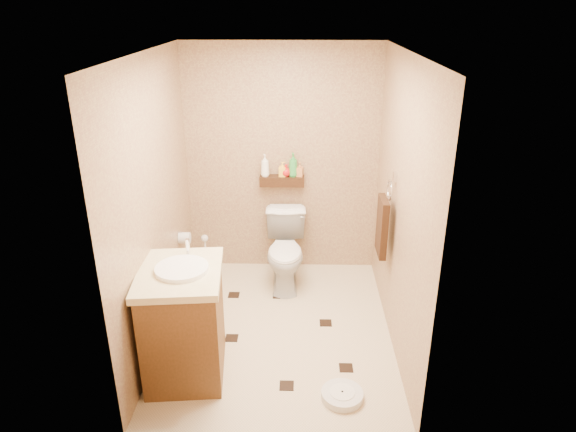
{
  "coord_description": "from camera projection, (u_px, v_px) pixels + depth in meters",
  "views": [
    {
      "loc": [
        0.19,
        -3.87,
        2.75
      ],
      "look_at": [
        0.09,
        0.25,
        1.01
      ],
      "focal_mm": 32.0,
      "sensor_mm": 36.0,
      "label": 1
    }
  ],
  "objects": [
    {
      "name": "ceiling",
      "position": [
        275.0,
        52.0,
        3.7
      ],
      "size": [
        2.0,
        2.5,
        0.02
      ],
      "primitive_type": "cube",
      "color": "silver",
      "rests_on": "wall_back"
    },
    {
      "name": "bottle_c",
      "position": [
        286.0,
        170.0,
        5.27
      ],
      "size": [
        0.11,
        0.11,
        0.13
      ],
      "primitive_type": "imported",
      "rotation": [
        0.0,
        0.0,
        1.72
      ],
      "color": "red",
      "rests_on": "wall_shelf"
    },
    {
      "name": "bottle_a",
      "position": [
        265.0,
        166.0,
        5.26
      ],
      "size": [
        0.11,
        0.11,
        0.23
      ],
      "primitive_type": "imported",
      "rotation": [
        0.0,
        0.0,
        3.44
      ],
      "color": "white",
      "rests_on": "wall_shelf"
    },
    {
      "name": "wall_shelf",
      "position": [
        282.0,
        181.0,
        5.32
      ],
      "size": [
        0.46,
        0.14,
        0.1
      ],
      "primitive_type": "cube",
      "color": "#3B2310",
      "rests_on": "wall_back"
    },
    {
      "name": "ground",
      "position": [
        278.0,
        330.0,
        4.63
      ],
      "size": [
        2.5,
        2.5,
        0.0
      ],
      "primitive_type": "plane",
      "color": "beige",
      "rests_on": "ground"
    },
    {
      "name": "wall_right",
      "position": [
        400.0,
        208.0,
        4.15
      ],
      "size": [
        0.04,
        2.5,
        2.4
      ],
      "primitive_type": "cube",
      "color": "tan",
      "rests_on": "ground"
    },
    {
      "name": "bottle_e",
      "position": [
        300.0,
        170.0,
        5.26
      ],
      "size": [
        0.08,
        0.08,
        0.15
      ],
      "primitive_type": "imported",
      "rotation": [
        0.0,
        0.0,
        2.94
      ],
      "color": "#C77B42",
      "rests_on": "wall_shelf"
    },
    {
      "name": "bottle_b",
      "position": [
        282.0,
        169.0,
        5.27
      ],
      "size": [
        0.07,
        0.07,
        0.15
      ],
      "primitive_type": "imported",
      "rotation": [
        0.0,
        0.0,
        1.5
      ],
      "color": "yellow",
      "rests_on": "wall_shelf"
    },
    {
      "name": "bathroom_scale",
      "position": [
        342.0,
        395.0,
        3.82
      ],
      "size": [
        0.35,
        0.35,
        0.06
      ],
      "rotation": [
        0.0,
        0.0,
        -0.11
      ],
      "color": "silver",
      "rests_on": "ground"
    },
    {
      "name": "vanity",
      "position": [
        184.0,
        321.0,
        3.95
      ],
      "size": [
        0.68,
        0.8,
        1.05
      ],
      "rotation": [
        0.0,
        0.0,
        0.1
      ],
      "color": "brown",
      "rests_on": "ground"
    },
    {
      "name": "bottle_d",
      "position": [
        293.0,
        165.0,
        5.25
      ],
      "size": [
        0.11,
        0.11,
        0.24
      ],
      "primitive_type": "imported",
      "rotation": [
        0.0,
        0.0,
        3.33
      ],
      "color": "green",
      "rests_on": "wall_shelf"
    },
    {
      "name": "wall_front",
      "position": [
        267.0,
        285.0,
        3.02
      ],
      "size": [
        2.0,
        0.04,
        2.4
      ],
      "primitive_type": "cube",
      "color": "tan",
      "rests_on": "ground"
    },
    {
      "name": "floor_accents",
      "position": [
        282.0,
        331.0,
        4.61
      ],
      "size": [
        1.15,
        1.42,
        0.01
      ],
      "color": "black",
      "rests_on": "ground"
    },
    {
      "name": "towel_ring",
      "position": [
        383.0,
        224.0,
        4.48
      ],
      "size": [
        0.12,
        0.3,
        0.76
      ],
      "color": "silver",
      "rests_on": "wall_right"
    },
    {
      "name": "wall_left",
      "position": [
        155.0,
        205.0,
        4.19
      ],
      "size": [
        0.04,
        2.5,
        2.4
      ],
      "primitive_type": "cube",
      "color": "tan",
      "rests_on": "ground"
    },
    {
      "name": "toilet_brush",
      "position": [
        206.0,
        261.0,
        5.51
      ],
      "size": [
        0.11,
        0.11,
        0.47
      ],
      "color": "#186159",
      "rests_on": "ground"
    },
    {
      "name": "toilet_paper",
      "position": [
        184.0,
        238.0,
        5.02
      ],
      "size": [
        0.12,
        0.11,
        0.12
      ],
      "color": "silver",
      "rests_on": "wall_left"
    },
    {
      "name": "wall_back",
      "position": [
        282.0,
        162.0,
        5.32
      ],
      "size": [
        2.0,
        0.04,
        2.4
      ],
      "primitive_type": "cube",
      "color": "tan",
      "rests_on": "ground"
    },
    {
      "name": "toilet",
      "position": [
        286.0,
        251.0,
        5.25
      ],
      "size": [
        0.44,
        0.75,
        0.75
      ],
      "primitive_type": "imported",
      "rotation": [
        0.0,
        0.0,
        0.03
      ],
      "color": "white",
      "rests_on": "ground"
    }
  ]
}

